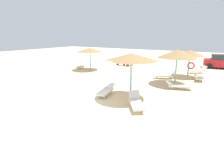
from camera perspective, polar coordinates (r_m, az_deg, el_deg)
ground_plane at (r=10.82m, az=-8.53°, el=-9.18°), size 80.00×80.00×0.00m
parasol_0 at (r=11.11m, az=6.30°, el=5.67°), size 3.19×3.19×2.90m
parasol_1 at (r=18.53m, az=23.85°, el=6.33°), size 2.68×2.68×2.62m
parasol_2 at (r=15.29m, az=20.33°, el=6.34°), size 3.13×3.13×2.87m
parasol_3 at (r=20.67m, az=-7.15°, el=7.89°), size 3.03×3.03×2.58m
lounger_0 at (r=12.05m, az=-2.00°, el=-5.17°), size 0.98×1.99×0.67m
lounger_1 at (r=21.04m, az=26.04°, el=1.27°), size 1.86×1.65×0.78m
lounger_2 at (r=14.17m, az=20.63°, el=-3.27°), size 2.01×1.22×0.67m
lounger_3 at (r=22.38m, az=-10.25°, el=2.93°), size 1.93×1.60×0.68m
lounger_5 at (r=10.07m, az=7.78°, el=-8.86°), size 1.60×1.90×0.77m
lounger_6 at (r=17.67m, az=26.30°, el=-0.72°), size 1.02×1.97×0.74m
lounger_7 at (r=17.26m, az=16.74°, el=-0.21°), size 1.96×1.35×0.79m
bench_0 at (r=23.81m, az=2.88°, el=3.77°), size 1.54×0.61×0.49m
bench_1 at (r=23.59m, az=5.71°, el=3.64°), size 0.46×1.52×0.49m
parked_car at (r=25.37m, az=31.87°, el=3.52°), size 4.18×2.37×1.72m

